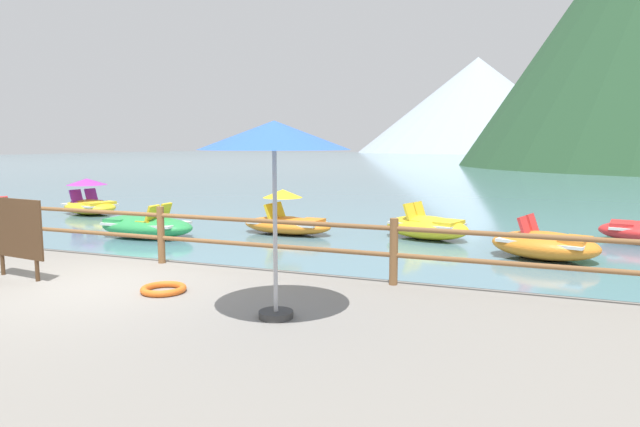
{
  "coord_description": "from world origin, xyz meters",
  "views": [
    {
      "loc": [
        5.83,
        -6.03,
        2.39
      ],
      "look_at": [
        1.49,
        5.0,
        0.9
      ],
      "focal_mm": 31.36,
      "sensor_mm": 36.0,
      "label": 1
    }
  ],
  "objects_px": {
    "sign_board": "(17,230)",
    "pedal_boat_4": "(545,245)",
    "life_ring": "(163,289)",
    "pedal_boat_6": "(427,227)",
    "beach_umbrella": "(274,138)",
    "pedal_boat_5": "(146,226)",
    "pedal_boat_0": "(89,202)",
    "pedal_boat_1": "(287,220)"
  },
  "relations": [
    {
      "from": "sign_board",
      "to": "pedal_boat_1",
      "type": "height_order",
      "value": "sign_board"
    },
    {
      "from": "pedal_boat_4",
      "to": "pedal_boat_6",
      "type": "distance_m",
      "value": 3.16
    },
    {
      "from": "sign_board",
      "to": "pedal_boat_5",
      "type": "bearing_deg",
      "value": 111.35
    },
    {
      "from": "pedal_boat_1",
      "to": "pedal_boat_0",
      "type": "bearing_deg",
      "value": 170.51
    },
    {
      "from": "sign_board",
      "to": "pedal_boat_5",
      "type": "relative_size",
      "value": 0.45
    },
    {
      "from": "beach_umbrella",
      "to": "pedal_boat_6",
      "type": "relative_size",
      "value": 0.91
    },
    {
      "from": "pedal_boat_5",
      "to": "pedal_boat_0",
      "type": "bearing_deg",
      "value": 147.25
    },
    {
      "from": "life_ring",
      "to": "pedal_boat_0",
      "type": "xyz_separation_m",
      "value": [
        -9.54,
        8.63,
        -0.03
      ]
    },
    {
      "from": "sign_board",
      "to": "pedal_boat_5",
      "type": "xyz_separation_m",
      "value": [
        -2.2,
        5.63,
        -0.85
      ]
    },
    {
      "from": "beach_umbrella",
      "to": "pedal_boat_5",
      "type": "relative_size",
      "value": 0.85
    },
    {
      "from": "beach_umbrella",
      "to": "pedal_boat_4",
      "type": "height_order",
      "value": "beach_umbrella"
    },
    {
      "from": "beach_umbrella",
      "to": "pedal_boat_1",
      "type": "height_order",
      "value": "beach_umbrella"
    },
    {
      "from": "life_ring",
      "to": "pedal_boat_1",
      "type": "relative_size",
      "value": 0.24
    },
    {
      "from": "pedal_boat_6",
      "to": "beach_umbrella",
      "type": "bearing_deg",
      "value": -91.17
    },
    {
      "from": "beach_umbrella",
      "to": "pedal_boat_0",
      "type": "distance_m",
      "value": 14.75
    },
    {
      "from": "pedal_boat_4",
      "to": "pedal_boat_6",
      "type": "height_order",
      "value": "pedal_boat_6"
    },
    {
      "from": "life_ring",
      "to": "pedal_boat_4",
      "type": "distance_m",
      "value": 7.93
    },
    {
      "from": "beach_umbrella",
      "to": "life_ring",
      "type": "xyz_separation_m",
      "value": [
        -1.9,
        0.45,
        -2.0
      ]
    },
    {
      "from": "pedal_boat_1",
      "to": "pedal_boat_5",
      "type": "bearing_deg",
      "value": -150.5
    },
    {
      "from": "sign_board",
      "to": "life_ring",
      "type": "relative_size",
      "value": 1.95
    },
    {
      "from": "pedal_boat_4",
      "to": "pedal_boat_0",
      "type": "bearing_deg",
      "value": 170.77
    },
    {
      "from": "beach_umbrella",
      "to": "sign_board",
      "type": "bearing_deg",
      "value": 175.69
    },
    {
      "from": "sign_board",
      "to": "pedal_boat_0",
      "type": "relative_size",
      "value": 0.48
    },
    {
      "from": "pedal_boat_5",
      "to": "pedal_boat_6",
      "type": "xyz_separation_m",
      "value": [
        6.77,
        2.34,
        0.03
      ]
    },
    {
      "from": "pedal_boat_1",
      "to": "pedal_boat_4",
      "type": "height_order",
      "value": "pedal_boat_1"
    },
    {
      "from": "pedal_boat_4",
      "to": "pedal_boat_5",
      "type": "bearing_deg",
      "value": -175.29
    },
    {
      "from": "beach_umbrella",
      "to": "pedal_boat_1",
      "type": "relative_size",
      "value": 0.87
    },
    {
      "from": "pedal_boat_0",
      "to": "pedal_boat_1",
      "type": "relative_size",
      "value": 0.96
    },
    {
      "from": "pedal_boat_0",
      "to": "beach_umbrella",
      "type": "bearing_deg",
      "value": -38.42
    },
    {
      "from": "sign_board",
      "to": "pedal_boat_4",
      "type": "xyz_separation_m",
      "value": [
        7.32,
        6.41,
        -0.83
      ]
    },
    {
      "from": "pedal_boat_4",
      "to": "pedal_boat_6",
      "type": "xyz_separation_m",
      "value": [
        -2.75,
        1.55,
        0.01
      ]
    },
    {
      "from": "pedal_boat_1",
      "to": "pedal_boat_5",
      "type": "xyz_separation_m",
      "value": [
        -3.15,
        -1.78,
        -0.08
      ]
    },
    {
      "from": "life_ring",
      "to": "pedal_boat_5",
      "type": "distance_m",
      "value": 7.24
    },
    {
      "from": "life_ring",
      "to": "sign_board",
      "type": "bearing_deg",
      "value": -177.26
    },
    {
      "from": "beach_umbrella",
      "to": "pedal_boat_4",
      "type": "relative_size",
      "value": 0.91
    },
    {
      "from": "beach_umbrella",
      "to": "pedal_boat_0",
      "type": "relative_size",
      "value": 0.91
    },
    {
      "from": "pedal_boat_4",
      "to": "pedal_boat_5",
      "type": "xyz_separation_m",
      "value": [
        -9.52,
        -0.78,
        -0.02
      ]
    },
    {
      "from": "sign_board",
      "to": "life_ring",
      "type": "xyz_separation_m",
      "value": [
        2.5,
        0.12,
        -0.68
      ]
    },
    {
      "from": "life_ring",
      "to": "pedal_boat_6",
      "type": "relative_size",
      "value": 0.25
    },
    {
      "from": "pedal_boat_0",
      "to": "life_ring",
      "type": "bearing_deg",
      "value": -42.11
    },
    {
      "from": "beach_umbrella",
      "to": "pedal_boat_4",
      "type": "xyz_separation_m",
      "value": [
        2.92,
        6.74,
        -2.15
      ]
    },
    {
      "from": "pedal_boat_5",
      "to": "beach_umbrella",
      "type": "bearing_deg",
      "value": -42.1
    }
  ]
}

